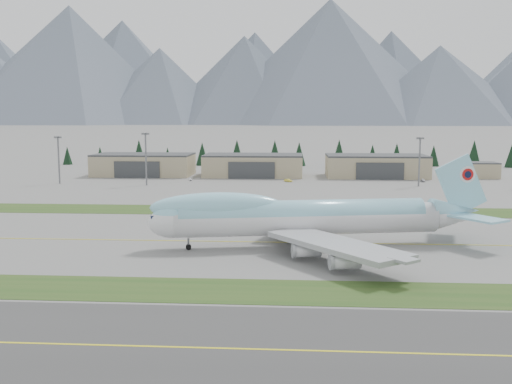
# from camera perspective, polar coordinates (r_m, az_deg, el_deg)

# --- Properties ---
(ground) EXTENTS (7000.00, 7000.00, 0.00)m
(ground) POSITION_cam_1_polar(r_m,az_deg,el_deg) (133.64, 1.66, -5.05)
(ground) COLOR slate
(ground) RESTS_ON ground
(grass_strip_near) EXTENTS (400.00, 14.00, 0.08)m
(grass_strip_near) POSITION_cam_1_polar(r_m,az_deg,el_deg) (96.93, 0.83, -9.93)
(grass_strip_near) COLOR #284A1A
(grass_strip_near) RESTS_ON ground
(grass_strip_far) EXTENTS (400.00, 18.00, 0.08)m
(grass_strip_far) POSITION_cam_1_polar(r_m,az_deg,el_deg) (177.81, 2.20, -1.90)
(grass_strip_far) COLOR #284A1A
(grass_strip_far) RESTS_ON ground
(asphalt_taxiway) EXTENTS (400.00, 32.00, 0.04)m
(asphalt_taxiway) POSITION_cam_1_polar(r_m,az_deg,el_deg) (74.42, -0.16, -15.47)
(asphalt_taxiway) COLOR #323232
(asphalt_taxiway) RESTS_ON ground
(taxiway_line_main) EXTENTS (400.00, 0.40, 0.02)m
(taxiway_line_main) POSITION_cam_1_polar(r_m,az_deg,el_deg) (133.64, 1.66, -5.05)
(taxiway_line_main) COLOR yellow
(taxiway_line_main) RESTS_ON ground
(taxiway_line_near) EXTENTS (400.00, 0.40, 0.02)m
(taxiway_line_near) POSITION_cam_1_polar(r_m,az_deg,el_deg) (74.42, -0.16, -15.47)
(taxiway_line_near) COLOR yellow
(taxiway_line_near) RESTS_ON ground
(boeing_747_freighter) EXTENTS (79.07, 66.83, 20.73)m
(boeing_747_freighter) POSITION_cam_1_polar(r_m,az_deg,el_deg) (128.52, 4.78, -2.47)
(boeing_747_freighter) COLOR silver
(boeing_747_freighter) RESTS_ON ground
(hangar_left) EXTENTS (48.00, 26.60, 10.80)m
(hangar_left) POSITION_cam_1_polar(r_m,az_deg,el_deg) (291.00, -11.14, 2.71)
(hangar_left) COLOR tan
(hangar_left) RESTS_ON ground
(hangar_center) EXTENTS (48.00, 26.60, 10.80)m
(hangar_center) POSITION_cam_1_polar(r_m,az_deg,el_deg) (281.94, -0.26, 2.70)
(hangar_center) COLOR tan
(hangar_center) RESTS_ON ground
(hangar_right) EXTENTS (48.00, 26.60, 10.80)m
(hangar_right) POSITION_cam_1_polar(r_m,az_deg,el_deg) (284.12, 11.91, 2.58)
(hangar_right) COLOR tan
(hangar_right) RESTS_ON ground
(control_shed) EXTENTS (14.00, 12.00, 7.60)m
(control_shed) POSITION_cam_1_polar(r_m,az_deg,el_deg) (293.73, 21.66, 2.05)
(control_shed) COLOR tan
(control_shed) RESTS_ON ground
(floodlight_masts) EXTENTS (202.31, 6.80, 22.39)m
(floodlight_masts) POSITION_cam_1_polar(r_m,az_deg,el_deg) (241.62, 2.73, 4.16)
(floodlight_masts) COLOR slate
(floodlight_masts) RESTS_ON ground
(service_vehicle_a) EXTENTS (2.03, 3.40, 1.08)m
(service_vehicle_a) POSITION_cam_1_polar(r_m,az_deg,el_deg) (262.75, -6.54, 1.12)
(service_vehicle_a) COLOR white
(service_vehicle_a) RESTS_ON ground
(service_vehicle_b) EXTENTS (4.07, 3.34, 1.30)m
(service_vehicle_b) POSITION_cam_1_polar(r_m,az_deg,el_deg) (257.31, 3.24, 1.02)
(service_vehicle_b) COLOR gold
(service_vehicle_b) RESTS_ON ground
(service_vehicle_c) EXTENTS (2.17, 4.38, 1.22)m
(service_vehicle_c) POSITION_cam_1_polar(r_m,az_deg,el_deg) (268.04, 16.35, 0.99)
(service_vehicle_c) COLOR #9F9FA4
(service_vehicle_c) RESTS_ON ground
(conifer_belt) EXTENTS (273.36, 15.58, 16.02)m
(conifer_belt) POSITION_cam_1_polar(r_m,az_deg,el_deg) (342.43, 5.25, 3.84)
(conifer_belt) COLOR black
(conifer_belt) RESTS_ON ground
(mountain_ridge_front) EXTENTS (4264.78, 1237.86, 522.32)m
(mountain_ridge_front) POSITION_cam_1_polar(r_m,az_deg,el_deg) (2362.69, 4.03, 12.44)
(mountain_ridge_front) COLOR #4B5A64
(mountain_ridge_front) RESTS_ON ground
(mountain_ridge_rear) EXTENTS (4484.99, 1066.22, 533.11)m
(mountain_ridge_rear) POSITION_cam_1_polar(r_m,az_deg,el_deg) (3041.61, 6.40, 11.70)
(mountain_ridge_rear) COLOR #4B5A64
(mountain_ridge_rear) RESTS_ON ground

